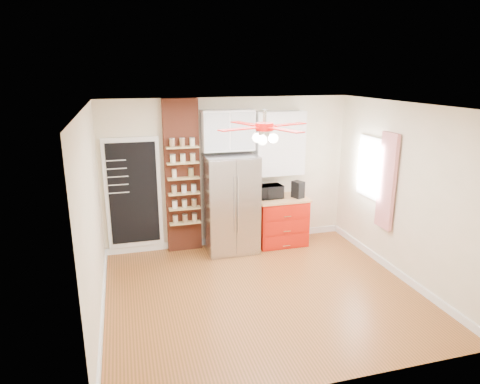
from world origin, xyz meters
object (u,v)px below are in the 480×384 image
object	(u,v)px
fridge	(231,204)
canister_left	(302,194)
coffee_maker	(298,190)
red_cabinet	(281,221)
toaster_oven	(270,192)
pantry_jar_oats	(174,174)
ceiling_fan	(265,127)

from	to	relation	value
fridge	canister_left	size ratio (longest dim) A/B	12.26
coffee_maker	canister_left	size ratio (longest dim) A/B	2.13
coffee_maker	canister_left	distance (m)	0.11
red_cabinet	toaster_oven	xyz separation A→B (m)	(-0.22, 0.03, 0.57)
fridge	coffee_maker	size ratio (longest dim) A/B	5.75
pantry_jar_oats	ceiling_fan	bearing A→B (deg)	-60.93
coffee_maker	red_cabinet	bearing A→B (deg)	142.51
toaster_oven	pantry_jar_oats	size ratio (longest dim) A/B	3.14
ceiling_fan	toaster_oven	size ratio (longest dim) A/B	3.20
red_cabinet	canister_left	world-z (taller)	canister_left
red_cabinet	coffee_maker	distance (m)	0.67
toaster_oven	coffee_maker	size ratio (longest dim) A/B	1.44
coffee_maker	canister_left	bearing A→B (deg)	-41.46
ceiling_fan	coffee_maker	distance (m)	2.43
red_cabinet	canister_left	xyz separation A→B (m)	(0.36, -0.10, 0.52)
fridge	toaster_oven	bearing A→B (deg)	6.24
red_cabinet	coffee_maker	size ratio (longest dim) A/B	3.09
fridge	red_cabinet	xyz separation A→B (m)	(0.97, 0.05, -0.42)
ceiling_fan	canister_left	size ratio (longest dim) A/B	9.81
fridge	pantry_jar_oats	distance (m)	1.12
toaster_oven	canister_left	bearing A→B (deg)	-18.48
fridge	ceiling_fan	size ratio (longest dim) A/B	1.25
toaster_oven	red_cabinet	bearing A→B (deg)	-13.81
coffee_maker	pantry_jar_oats	xyz separation A→B (m)	(-2.21, 0.20, 0.39)
toaster_oven	ceiling_fan	bearing A→B (deg)	-117.61
red_cabinet	coffee_maker	xyz separation A→B (m)	(0.29, -0.08, 0.60)
toaster_oven	pantry_jar_oats	distance (m)	1.76
coffee_maker	toaster_oven	bearing A→B (deg)	145.32
toaster_oven	pantry_jar_oats	xyz separation A→B (m)	(-1.71, 0.09, 0.42)
coffee_maker	pantry_jar_oats	world-z (taller)	pantry_jar_oats
canister_left	pantry_jar_oats	distance (m)	2.34
ceiling_fan	pantry_jar_oats	bearing A→B (deg)	119.07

